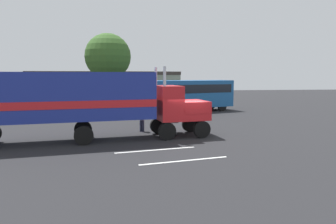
% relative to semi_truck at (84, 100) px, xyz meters
% --- Properties ---
extents(ground_plane, '(120.00, 120.00, 0.00)m').
position_rel_semi_truck_xyz_m(ground_plane, '(6.28, 0.63, -2.52)').
color(ground_plane, '#232326').
extents(lane_stripe_near, '(4.35, 1.00, 0.01)m').
position_rel_semi_truck_xyz_m(lane_stripe_near, '(4.03, -2.87, -2.52)').
color(lane_stripe_near, silver).
rests_on(lane_stripe_near, ground_plane).
extents(lane_stripe_mid, '(4.34, 1.05, 0.01)m').
position_rel_semi_truck_xyz_m(lane_stripe_mid, '(5.18, -5.13, -2.52)').
color(lane_stripe_mid, silver).
rests_on(lane_stripe_mid, ground_plane).
extents(semi_truck, '(14.38, 4.85, 4.50)m').
position_rel_semi_truck_xyz_m(semi_truck, '(0.00, 0.00, 0.00)').
color(semi_truck, red).
rests_on(semi_truck, ground_plane).
extents(person_bystander, '(0.35, 0.47, 1.63)m').
position_rel_semi_truck_xyz_m(person_bystander, '(3.55, 2.78, -1.63)').
color(person_bystander, '#2D3347').
rests_on(person_bystander, ground_plane).
extents(parked_bus, '(11.26, 5.68, 3.40)m').
position_rel_semi_truck_xyz_m(parked_bus, '(8.71, 14.15, -0.46)').
color(parked_bus, '#1E5999').
rests_on(parked_bus, ground_plane).
extents(parked_car, '(4.71, 2.81, 1.57)m').
position_rel_semi_truck_xyz_m(parked_car, '(-7.48, 10.07, -1.72)').
color(parked_car, black).
rests_on(parked_car, ground_plane).
extents(tree_left, '(5.89, 5.89, 9.31)m').
position_rel_semi_truck_xyz_m(tree_left, '(0.11, 22.18, 3.82)').
color(tree_left, brown).
rests_on(tree_left, ground_plane).
extents(building_backdrop, '(22.64, 9.40, 4.51)m').
position_rel_semi_truck_xyz_m(building_backdrop, '(-0.70, 29.08, -0.06)').
color(building_backdrop, gray).
rests_on(building_backdrop, ground_plane).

